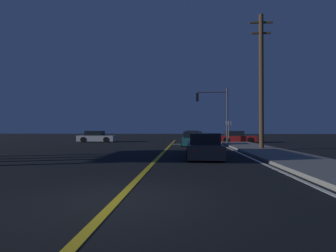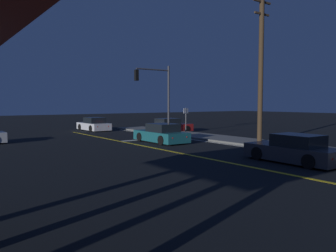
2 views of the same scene
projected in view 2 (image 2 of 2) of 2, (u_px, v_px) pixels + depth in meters
name	position (u px, v px, depth m)	size (l,w,h in m)	color
sidewalk_right	(296.00, 148.00, 20.30)	(3.20, 40.76, 0.15)	slate
lane_line_center	(215.00, 160.00, 16.30)	(0.20, 38.49, 0.01)	gold
lane_line_edge_right	(277.00, 151.00, 19.22)	(0.16, 38.49, 0.01)	silver
stop_bar	(150.00, 139.00, 25.76)	(5.23, 0.50, 0.01)	silver
car_mid_block_white	(94.00, 125.00, 33.69)	(2.08, 4.29, 1.34)	silver
car_side_waiting_teal	(161.00, 134.00, 23.63)	(2.01, 4.49, 1.34)	#195960
car_lead_oncoming_charcoal	(294.00, 150.00, 15.57)	(1.97, 4.54, 1.34)	#2D2D33
car_far_approaching_red	(169.00, 126.00, 31.51)	(4.31, 2.00, 1.34)	maroon
traffic_signal_near_right	(157.00, 89.00, 28.65)	(3.49, 0.28, 6.02)	#38383D
utility_pole_right	(261.00, 67.00, 22.55)	(1.71, 0.33, 10.14)	#42301E
street_sign_corner	(186.00, 117.00, 27.07)	(0.56, 0.13, 2.40)	slate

